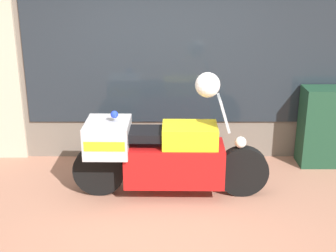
% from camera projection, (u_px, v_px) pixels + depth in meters
% --- Properties ---
extents(ground_plane, '(60.00, 60.00, 0.00)m').
position_uv_depth(ground_plane, '(166.00, 220.00, 5.22)').
color(ground_plane, '#9E6B56').
extents(shop_building, '(5.55, 0.55, 3.99)m').
position_uv_depth(shop_building, '(141.00, 17.00, 6.43)').
color(shop_building, '#6B6056').
rests_on(shop_building, ground).
extents(window_display, '(4.36, 0.30, 2.04)m').
position_uv_depth(window_display, '(186.00, 120.00, 6.97)').
color(window_display, slate).
rests_on(window_display, ground).
extents(paramedic_motorcycle, '(2.38, 0.64, 1.25)m').
position_uv_depth(paramedic_motorcycle, '(161.00, 154.00, 5.62)').
color(paramedic_motorcycle, black).
rests_on(paramedic_motorcycle, ground).
extents(utility_cabinet, '(0.80, 0.41, 1.11)m').
position_uv_depth(utility_cabinet, '(331.00, 127.00, 6.48)').
color(utility_cabinet, '#193D28').
rests_on(utility_cabinet, ground).
extents(white_helmet, '(0.29, 0.29, 0.29)m').
position_uv_depth(white_helmet, '(209.00, 85.00, 5.33)').
color(white_helmet, white).
rests_on(white_helmet, paramedic_motorcycle).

